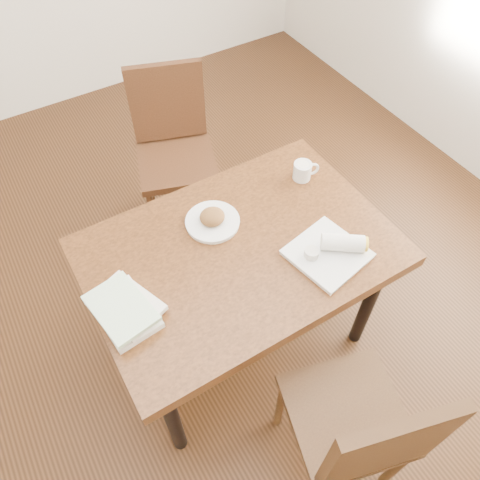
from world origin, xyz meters
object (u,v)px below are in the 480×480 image
chair_near (360,430)px  coffee_mug (303,170)px  chair_far (173,142)px  plate_burrito (332,250)px  plate_scone (212,220)px  book_stack (124,309)px  table (240,260)px

chair_near → coffee_mug: (0.43, 0.97, 0.24)m
chair_far → plate_burrito: 1.20m
chair_near → coffee_mug: size_ratio=8.03×
chair_far → coffee_mug: 0.85m
plate_scone → chair_far: bearing=77.1°
plate_scone → plate_burrito: size_ratio=0.72×
chair_far → plate_burrito: bearing=-83.1°
plate_burrito → book_stack: size_ratio=1.05×
plate_scone → coffee_mug: (0.48, 0.03, 0.02)m
table → coffee_mug: coffee_mug is taller
chair_near → chair_far: same height
table → chair_near: size_ratio=1.27×
plate_scone → plate_burrito: (0.32, -0.38, 0.01)m
table → chair_near: bearing=-88.3°
plate_scone → coffee_mug: 0.48m
chair_far → book_stack: bearing=-123.3°
table → plate_scone: size_ratio=5.36×
book_stack → chair_near: bearing=-53.9°
coffee_mug → chair_far: bearing=111.6°
book_stack → coffee_mug: bearing=14.2°
plate_scone → book_stack: plate_scone is taller
chair_far → plate_scone: bearing=-102.9°
plate_scone → coffee_mug: coffee_mug is taller
coffee_mug → book_stack: size_ratio=0.39×
book_stack → chair_far: bearing=56.7°
plate_burrito → coffee_mug: bearing=69.1°
chair_far → book_stack: 1.22m
chair_far → plate_burrito: size_ratio=3.03×
table → chair_near: (0.02, -0.77, -0.12)m
plate_scone → book_stack: (-0.47, -0.21, 0.01)m
table → plate_burrito: bearing=-36.4°
chair_near → plate_burrito: 0.66m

